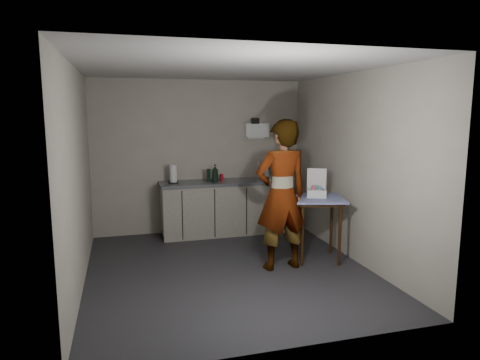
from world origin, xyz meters
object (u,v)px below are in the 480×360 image
object	(u,v)px
side_table	(318,206)
paper_towel	(173,174)
dish_rack	(271,175)
soda_can	(222,177)
bakery_box	(316,190)
dark_bottle	(208,175)
standing_man	(282,195)
soap_bottle	(215,173)
kitchen_counter	(227,209)

from	to	relation	value
side_table	paper_towel	world-z (taller)	paper_towel
side_table	dish_rack	size ratio (longest dim) A/B	2.00
soda_can	bakery_box	bearing A→B (deg)	-57.89
dark_bottle	soda_can	bearing A→B (deg)	13.60
paper_towel	bakery_box	bearing A→B (deg)	-40.79
standing_man	dark_bottle	xyz separation A→B (m)	(-0.61, 1.79, 0.03)
standing_man	bakery_box	bearing A→B (deg)	-162.58
standing_man	soda_can	distance (m)	1.89
soap_bottle	paper_towel	distance (m)	0.69
side_table	soda_can	world-z (taller)	soda_can
soda_can	side_table	bearing A→B (deg)	-59.27
kitchen_counter	soap_bottle	size ratio (longest dim) A/B	7.60
kitchen_counter	soda_can	xyz separation A→B (m)	(-0.08, 0.03, 0.54)
side_table	dark_bottle	size ratio (longest dim) A/B	4.08
standing_man	dish_rack	bearing A→B (deg)	-111.11
soda_can	bakery_box	distance (m)	1.87
soda_can	bakery_box	xyz separation A→B (m)	(0.99, -1.58, 0.01)
side_table	standing_man	world-z (taller)	standing_man
soap_bottle	dish_rack	size ratio (longest dim) A/B	0.66
standing_man	bakery_box	xyz separation A→B (m)	(0.62, 0.26, -0.01)
kitchen_counter	side_table	world-z (taller)	kitchen_counter
soda_can	paper_towel	distance (m)	0.82
dark_bottle	bakery_box	xyz separation A→B (m)	(1.23, -1.53, -0.04)
paper_towel	bakery_box	size ratio (longest dim) A/B	0.80
dish_rack	bakery_box	size ratio (longest dim) A/B	1.17
soap_bottle	dish_rack	xyz separation A→B (m)	(1.01, 0.05, -0.08)
side_table	dark_bottle	xyz separation A→B (m)	(-1.23, 1.61, 0.24)
kitchen_counter	bakery_box	size ratio (longest dim) A/B	5.90
kitchen_counter	side_table	distance (m)	1.90
soda_can	soap_bottle	bearing A→B (deg)	-144.48
side_table	dish_rack	bearing A→B (deg)	109.18
dark_bottle	paper_towel	distance (m)	0.58
side_table	soda_can	distance (m)	1.95
paper_towel	soda_can	bearing A→B (deg)	1.60
paper_towel	kitchen_counter	bearing A→B (deg)	-0.51
side_table	paper_towel	bearing A→B (deg)	152.83
kitchen_counter	soda_can	bearing A→B (deg)	158.28
soap_bottle	dark_bottle	bearing A→B (deg)	159.94
soap_bottle	dark_bottle	world-z (taller)	soap_bottle
kitchen_counter	soda_can	world-z (taller)	soda_can
kitchen_counter	paper_towel	size ratio (longest dim) A/B	7.38
standing_man	soda_can	bearing A→B (deg)	-84.24
kitchen_counter	standing_man	size ratio (longest dim) A/B	1.13
standing_man	soap_bottle	size ratio (longest dim) A/B	6.70
soap_bottle	paper_towel	world-z (taller)	paper_towel
side_table	soap_bottle	distance (m)	1.95
kitchen_counter	bakery_box	world-z (taller)	bakery_box
paper_towel	soap_bottle	bearing A→B (deg)	-6.08
dish_rack	side_table	bearing A→B (deg)	-85.92
soda_can	dish_rack	bearing A→B (deg)	-2.73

